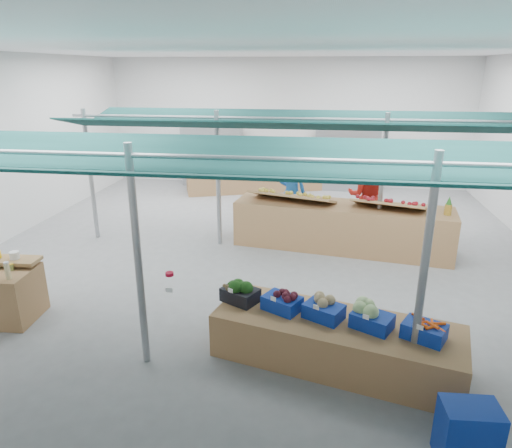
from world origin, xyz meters
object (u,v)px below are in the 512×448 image
object	(u,v)px
fruit_counter	(341,226)
vendor_left	(292,193)
veg_counter	(335,341)
crate_stack	(468,434)
vendor_right	(367,196)

from	to	relation	value
fruit_counter	vendor_left	world-z (taller)	vendor_left
veg_counter	vendor_left	world-z (taller)	vendor_left
fruit_counter	veg_counter	bearing A→B (deg)	-84.09
fruit_counter	crate_stack	bearing A→B (deg)	-70.85
veg_counter	vendor_left	size ratio (longest dim) A/B	1.74
vendor_left	fruit_counter	bearing A→B (deg)	145.74
crate_stack	vendor_right	world-z (taller)	vendor_right
veg_counter	vendor_right	distance (m)	5.49
fruit_counter	vendor_left	xyz separation A→B (m)	(-1.20, 1.10, 0.44)
veg_counter	vendor_left	distance (m)	5.53
vendor_left	vendor_right	size ratio (longest dim) A/B	1.00
fruit_counter	crate_stack	distance (m)	5.91
fruit_counter	vendor_right	xyz separation A→B (m)	(0.60, 1.10, 0.44)
veg_counter	crate_stack	distance (m)	1.98
vendor_left	vendor_right	distance (m)	1.80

